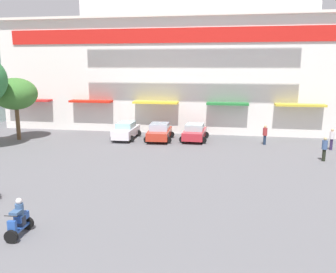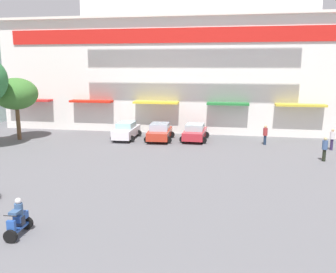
{
  "view_description": "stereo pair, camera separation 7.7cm",
  "coord_description": "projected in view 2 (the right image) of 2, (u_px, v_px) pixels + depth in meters",
  "views": [
    {
      "loc": [
        3.74,
        -3.95,
        6.6
      ],
      "look_at": [
        -0.49,
        19.94,
        1.72
      ],
      "focal_mm": 38.0,
      "sensor_mm": 36.0,
      "label": 1
    },
    {
      "loc": [
        3.82,
        -3.94,
        6.6
      ],
      "look_at": [
        -0.49,
        19.94,
        1.72
      ],
      "focal_mm": 38.0,
      "sensor_mm": 36.0,
      "label": 2
    }
  ],
  "objects": [
    {
      "name": "ground_plane",
      "position": [
        153.0,
        196.0,
        18.31
      ],
      "size": [
        128.0,
        128.0,
        0.0
      ],
      "primitive_type": "plane",
      "color": "#5B5B5F"
    },
    {
      "name": "colonial_building",
      "position": [
        198.0,
        41.0,
        38.64
      ],
      "size": [
        39.69,
        16.37,
        21.63
      ],
      "color": "white",
      "rests_on": "ground"
    },
    {
      "name": "plaza_tree_0",
      "position": [
        16.0,
        94.0,
        31.39
      ],
      "size": [
        3.7,
        3.99,
        5.52
      ],
      "color": "brown",
      "rests_on": "ground"
    },
    {
      "name": "parked_car_0",
      "position": [
        126.0,
        131.0,
        32.25
      ],
      "size": [
        2.26,
        4.25,
        1.53
      ],
      "color": "white",
      "rests_on": "ground"
    },
    {
      "name": "parked_car_1",
      "position": [
        160.0,
        132.0,
        31.63
      ],
      "size": [
        2.57,
        4.07,
        1.54
      ],
      "color": "#B43120",
      "rests_on": "ground"
    },
    {
      "name": "parked_car_2",
      "position": [
        195.0,
        132.0,
        31.56
      ],
      "size": [
        2.43,
        3.85,
        1.49
      ],
      "color": "#B12630",
      "rests_on": "ground"
    },
    {
      "name": "scooter_rider_3",
      "position": [
        18.0,
        220.0,
        13.91
      ],
      "size": [
        0.57,
        1.34,
        1.53
      ],
      "color": "black",
      "rests_on": "ground"
    },
    {
      "name": "pedestrian_0",
      "position": [
        325.0,
        148.0,
        24.69
      ],
      "size": [
        0.41,
        0.41,
        1.71
      ],
      "color": "black",
      "rests_on": "ground"
    },
    {
      "name": "pedestrian_1",
      "position": [
        265.0,
        134.0,
        29.86
      ],
      "size": [
        0.53,
        0.53,
        1.66
      ],
      "color": "#1C2C43",
      "rests_on": "ground"
    },
    {
      "name": "pedestrian_2",
      "position": [
        332.0,
        138.0,
        27.95
      ],
      "size": [
        0.41,
        0.41,
        1.71
      ],
      "color": "#2D2045",
      "rests_on": "ground"
    }
  ]
}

